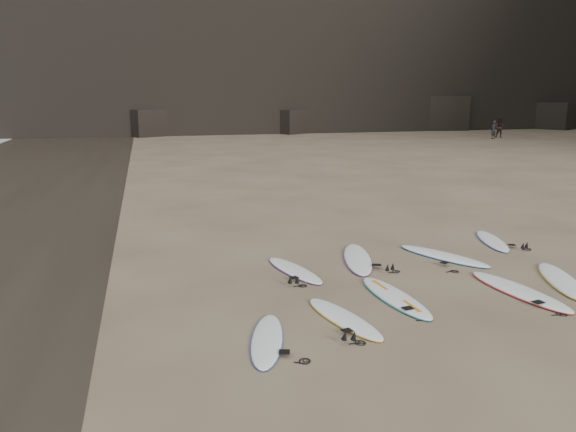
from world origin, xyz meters
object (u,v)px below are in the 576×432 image
surfboard_8 (492,241)px  surfboard_7 (443,256)px  surfboard_4 (562,280)px  surfboard_6 (358,258)px  person_b (500,128)px  surfboard_2 (395,297)px  surfboard_5 (294,270)px  surfboard_3 (519,290)px  surfboard_0 (267,339)px  surfboard_1 (344,318)px  person_a (493,130)px

surfboard_8 → surfboard_7: bearing=-138.2°
surfboard_4 → surfboard_6: surfboard_6 is taller
surfboard_8 → person_b: bearing=71.7°
surfboard_2 → surfboard_5: bearing=119.9°
surfboard_3 → surfboard_6: surfboard_3 is taller
surfboard_8 → person_b: size_ratio=1.29×
surfboard_4 → surfboard_6: (-3.91, 2.74, 0.00)m
surfboard_6 → surfboard_8: 4.46m
surfboard_0 → surfboard_3: size_ratio=0.80×
surfboard_1 → person_a: 43.66m
surfboard_1 → surfboard_7: (3.92, 3.22, 0.01)m
surfboard_2 → surfboard_7: 3.49m
surfboard_0 → person_a: 45.10m
surfboard_2 → surfboard_3: surfboard_3 is taller
surfboard_1 → surfboard_7: size_ratio=0.87×
surfboard_2 → person_a: (25.07, 33.91, 0.75)m
surfboard_7 → surfboard_5: bearing=155.1°
surfboard_1 → surfboard_0: bearing=-175.6°
surfboard_5 → person_a: size_ratio=1.46×
surfboard_0 → surfboard_5: (1.45, 3.61, 0.00)m
surfboard_5 → surfboard_7: (4.09, 0.18, 0.01)m
surfboard_4 → surfboard_3: bearing=-144.5°
surfboard_0 → surfboard_3: (5.80, 1.02, 0.01)m
surfboard_0 → surfboard_3: surfboard_3 is taller
surfboard_4 → surfboard_2: bearing=-158.3°
surfboard_5 → surfboard_6: surfboard_6 is taller
person_a → person_b: size_ratio=0.88×
surfboard_1 → surfboard_4: surfboard_4 is taller
surfboard_1 → person_a: size_ratio=1.45×
surfboard_3 → person_a: size_ratio=1.74×
surfboard_4 → person_b: bearing=78.9°
surfboard_3 → person_b: 42.36m
surfboard_3 → surfboard_5: size_ratio=1.19×
surfboard_2 → surfboard_6: size_ratio=0.95×
surfboard_1 → surfboard_5: 3.05m
surfboard_4 → person_a: size_ratio=1.66×
surfboard_0 → surfboard_8: bearing=47.5°
surfboard_0 → surfboard_5: 3.89m
surfboard_3 → person_a: 40.87m
surfboard_3 → surfboard_6: 3.99m
surfboard_3 → surfboard_6: (-2.53, 3.08, -0.00)m
surfboard_4 → surfboard_8: bearing=103.2°
surfboard_6 → surfboard_7: surfboard_6 is taller
surfboard_0 → surfboard_8: (7.68, 4.80, 0.00)m
surfboard_0 → surfboard_3: bearing=25.4°
surfboard_6 → person_a: bearing=66.9°
surfboard_8 → surfboard_4: bearing=-81.8°
surfboard_4 → surfboard_5: 6.15m
surfboard_5 → surfboard_7: 4.09m
surfboard_7 → person_a: bearing=26.9°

